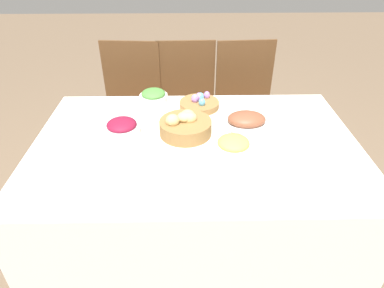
{
  "coord_description": "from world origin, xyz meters",
  "views": [
    {
      "loc": [
        -0.05,
        -1.4,
        1.64
      ],
      "look_at": [
        -0.02,
        -0.08,
        0.76
      ],
      "focal_mm": 32.0,
      "sensor_mm": 36.0,
      "label": 1
    }
  ],
  "objects": [
    {
      "name": "chair_far_right",
      "position": [
        0.39,
        0.85,
        0.51
      ],
      "size": [
        0.45,
        0.45,
        0.93
      ],
      "rotation": [
        0.0,
        0.0,
        0.06
      ],
      "color": "brown",
      "rests_on": "ground"
    },
    {
      "name": "butter_dish",
      "position": [
        -0.2,
        -0.18,
        0.74
      ],
      "size": [
        0.11,
        0.07,
        0.03
      ],
      "color": "white",
      "rests_on": "dining_table"
    },
    {
      "name": "green_salad_bowl",
      "position": [
        -0.23,
        0.39,
        0.77
      ],
      "size": [
        0.16,
        0.16,
        0.1
      ],
      "color": "white",
      "rests_on": "dining_table"
    },
    {
      "name": "pineapple_bowl",
      "position": [
        0.17,
        -0.1,
        0.77
      ],
      "size": [
        0.17,
        0.17,
        0.09
      ],
      "color": "silver",
      "rests_on": "dining_table"
    },
    {
      "name": "beet_salad_bowl",
      "position": [
        -0.37,
        0.08,
        0.76
      ],
      "size": [
        0.18,
        0.18,
        0.08
      ],
      "color": "white",
      "rests_on": "dining_table"
    },
    {
      "name": "ham_platter",
      "position": [
        0.27,
        0.17,
        0.75
      ],
      "size": [
        0.31,
        0.22,
        0.07
      ],
      "color": "white",
      "rests_on": "dining_table"
    },
    {
      "name": "fork",
      "position": [
        -0.08,
        -0.33,
        0.73
      ],
      "size": [
        0.02,
        0.2,
        0.0
      ],
      "rotation": [
        0.0,
        0.0,
        -0.03
      ],
      "color": "#B7B7BC",
      "rests_on": "dining_table"
    },
    {
      "name": "chair_far_left",
      "position": [
        -0.45,
        0.85,
        0.51
      ],
      "size": [
        0.45,
        0.45,
        0.93
      ],
      "rotation": [
        0.0,
        0.0,
        -0.08
      ],
      "color": "brown",
      "rests_on": "ground"
    },
    {
      "name": "bread_basket",
      "position": [
        -0.05,
        0.08,
        0.77
      ],
      "size": [
        0.26,
        0.26,
        0.12
      ],
      "color": "olive",
      "rests_on": "dining_table"
    },
    {
      "name": "ground_plane",
      "position": [
        0.0,
        0.0,
        0.0
      ],
      "size": [
        12.0,
        12.0,
        0.0
      ],
      "primitive_type": "plane",
      "color": "brown"
    },
    {
      "name": "chair_far_center",
      "position": [
        -0.04,
        0.85,
        0.51
      ],
      "size": [
        0.43,
        0.43,
        0.93
      ],
      "rotation": [
        0.0,
        0.0,
        0.03
      ],
      "color": "brown",
      "rests_on": "ground"
    },
    {
      "name": "spoon",
      "position": [
        0.26,
        -0.33,
        0.73
      ],
      "size": [
        0.02,
        0.2,
        0.0
      ],
      "rotation": [
        0.0,
        0.0,
        0.03
      ],
      "color": "#B7B7BC",
      "rests_on": "dining_table"
    },
    {
      "name": "dinner_plate",
      "position": [
        0.07,
        -0.33,
        0.73
      ],
      "size": [
        0.26,
        0.26,
        0.01
      ],
      "color": "white",
      "rests_on": "dining_table"
    },
    {
      "name": "knife",
      "position": [
        0.23,
        -0.33,
        0.73
      ],
      "size": [
        0.02,
        0.2,
        0.0
      ],
      "rotation": [
        0.0,
        0.0,
        -0.03
      ],
      "color": "#B7B7BC",
      "rests_on": "dining_table"
    },
    {
      "name": "dining_table",
      "position": [
        0.0,
        0.0,
        0.36
      ],
      "size": [
        1.59,
        1.05,
        0.72
      ],
      "color": "white",
      "rests_on": "ground"
    },
    {
      "name": "egg_basket",
      "position": [
        0.03,
        0.37,
        0.75
      ],
      "size": [
        0.23,
        0.23,
        0.08
      ],
      "color": "olive",
      "rests_on": "dining_table"
    },
    {
      "name": "drinking_cup",
      "position": [
        0.33,
        -0.18,
        0.77
      ],
      "size": [
        0.08,
        0.08,
        0.1
      ],
      "color": "silver",
      "rests_on": "dining_table"
    }
  ]
}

